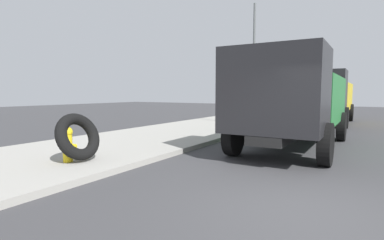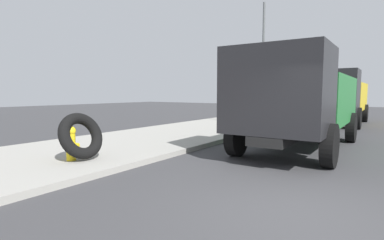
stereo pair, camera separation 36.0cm
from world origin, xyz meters
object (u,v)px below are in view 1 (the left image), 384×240
(dump_truck_green, at_px, (294,100))
(dump_truck_yellow, at_px, (325,96))
(fire_hydrant, at_px, (68,143))
(street_light_pole, at_px, (254,65))
(loose_tire, at_px, (78,137))

(dump_truck_green, relative_size, dump_truck_yellow, 1.00)
(fire_hydrant, xyz_separation_m, street_light_pole, (10.34, -0.89, 2.63))
(loose_tire, distance_m, street_light_pole, 10.46)
(fire_hydrant, distance_m, dump_truck_yellow, 15.30)
(fire_hydrant, distance_m, loose_tire, 0.29)
(dump_truck_yellow, bearing_deg, street_light_pole, 147.70)
(loose_tire, bearing_deg, street_light_pole, -4.25)
(dump_truck_green, distance_m, dump_truck_yellow, 9.19)
(loose_tire, xyz_separation_m, dump_truck_green, (5.42, -3.92, 0.85))
(dump_truck_green, xyz_separation_m, street_light_pole, (4.72, 3.16, 1.63))
(fire_hydrant, bearing_deg, street_light_pole, -4.91)
(dump_truck_yellow, height_order, street_light_pole, street_light_pole)
(dump_truck_yellow, bearing_deg, loose_tire, 166.24)
(dump_truck_yellow, bearing_deg, dump_truck_green, -177.90)
(fire_hydrant, bearing_deg, dump_truck_green, -35.76)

